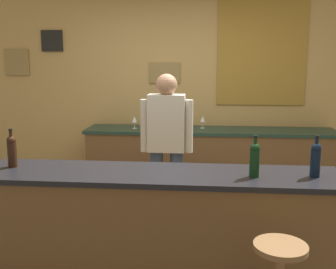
# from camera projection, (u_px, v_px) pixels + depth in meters

# --- Properties ---
(ground_plane) EXTENTS (10.00, 10.00, 0.00)m
(ground_plane) POSITION_uv_depth(u_px,v_px,m) (165.00, 259.00, 3.57)
(ground_plane) COLOR #423D38
(back_wall) EXTENTS (6.00, 0.09, 2.80)m
(back_wall) POSITION_uv_depth(u_px,v_px,m) (182.00, 86.00, 5.29)
(back_wall) COLOR tan
(back_wall) RESTS_ON ground_plane
(bar_counter) EXTENTS (2.73, 0.60, 0.92)m
(bar_counter) POSITION_uv_depth(u_px,v_px,m) (159.00, 229.00, 3.09)
(bar_counter) COLOR brown
(bar_counter) RESTS_ON ground_plane
(side_counter) EXTENTS (3.09, 0.56, 0.90)m
(side_counter) POSITION_uv_depth(u_px,v_px,m) (209.00, 164.00, 5.06)
(side_counter) COLOR brown
(side_counter) RESTS_ON ground_plane
(bartender) EXTENTS (0.52, 0.21, 1.62)m
(bartender) POSITION_uv_depth(u_px,v_px,m) (167.00, 143.00, 3.97)
(bartender) COLOR #384766
(bartender) RESTS_ON ground_plane
(wine_bottle_a) EXTENTS (0.07, 0.07, 0.31)m
(wine_bottle_a) POSITION_uv_depth(u_px,v_px,m) (12.00, 150.00, 3.14)
(wine_bottle_a) COLOR black
(wine_bottle_a) RESTS_ON bar_counter
(wine_bottle_b) EXTENTS (0.07, 0.07, 0.31)m
(wine_bottle_b) POSITION_uv_depth(u_px,v_px,m) (255.00, 159.00, 2.87)
(wine_bottle_b) COLOR black
(wine_bottle_b) RESTS_ON bar_counter
(wine_bottle_c) EXTENTS (0.07, 0.07, 0.31)m
(wine_bottle_c) POSITION_uv_depth(u_px,v_px,m) (316.00, 158.00, 2.87)
(wine_bottle_c) COLOR black
(wine_bottle_c) RESTS_ON bar_counter
(wine_glass_a) EXTENTS (0.07, 0.07, 0.16)m
(wine_glass_a) POSITION_uv_depth(u_px,v_px,m) (135.00, 120.00, 5.02)
(wine_glass_a) COLOR silver
(wine_glass_a) RESTS_ON side_counter
(wine_glass_b) EXTENTS (0.07, 0.07, 0.16)m
(wine_glass_b) POSITION_uv_depth(u_px,v_px,m) (169.00, 119.00, 5.07)
(wine_glass_b) COLOR silver
(wine_glass_b) RESTS_ON side_counter
(wine_glass_c) EXTENTS (0.07, 0.07, 0.16)m
(wine_glass_c) POSITION_uv_depth(u_px,v_px,m) (203.00, 119.00, 5.05)
(wine_glass_c) COLOR silver
(wine_glass_c) RESTS_ON side_counter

